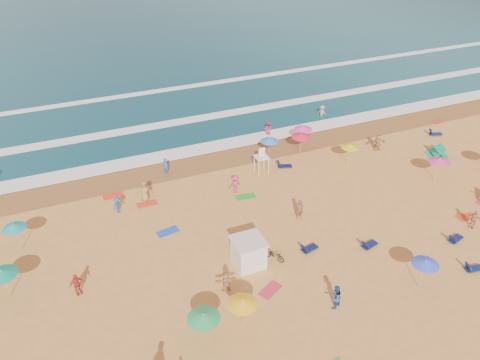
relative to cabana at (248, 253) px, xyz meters
name	(u,v)px	position (x,y,z in m)	size (l,w,h in m)	color
ground	(246,241)	(0.84, 2.28, -1.00)	(220.00, 220.00, 0.00)	gold
ocean	(92,9)	(0.84, 86.28, -1.00)	(220.00, 140.00, 0.18)	#0C4756
wet_sand	(195,164)	(0.84, 14.78, -0.99)	(220.00, 220.00, 0.00)	olive
surf_foam	(170,126)	(0.84, 23.60, -0.90)	(200.00, 18.70, 0.05)	white
cabana	(248,253)	(0.00, 0.00, 0.00)	(2.00, 2.00, 2.00)	white
cabana_roof	(249,241)	(0.00, 0.00, 1.06)	(2.20, 2.20, 0.12)	silver
bicycle	(274,255)	(1.90, -0.30, -0.57)	(0.57, 1.63, 0.86)	black
lifeguard_stand	(261,162)	(6.16, 11.07, 0.05)	(1.20, 1.20, 2.10)	white
beach_umbrellas	(271,216)	(2.63, 1.93, 1.12)	(49.04, 29.56, 0.70)	blue
loungers	(322,247)	(5.67, -0.70, -0.83)	(54.92, 19.14, 0.34)	#0F1C4D
towels	(271,238)	(2.72, 1.97, -0.98)	(53.76, 23.93, 0.03)	red
popup_tents	(463,172)	(22.72, 3.03, -0.40)	(4.10, 10.33, 1.20)	#CE2D4E
beachgoers	(227,203)	(0.95, 6.45, -0.19)	(39.38, 27.16, 2.14)	#214A9D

